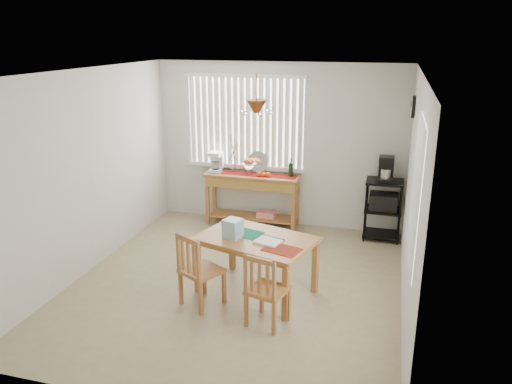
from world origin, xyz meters
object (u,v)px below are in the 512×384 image
(chair_left, at_px, (199,271))
(sideboard, at_px, (253,187))
(cart_items, at_px, (386,169))
(chair_right, at_px, (266,290))
(wire_cart, at_px, (383,204))
(dining_table, at_px, (256,244))

(chair_left, bearing_deg, sideboard, 92.43)
(cart_items, height_order, chair_right, cart_items)
(wire_cart, bearing_deg, dining_table, -123.42)
(sideboard, height_order, chair_right, sideboard)
(dining_table, bearing_deg, chair_right, -66.58)
(sideboard, bearing_deg, chair_right, -71.43)
(wire_cart, relative_size, chair_right, 1.09)
(cart_items, height_order, dining_table, cart_items)
(wire_cart, xyz_separation_m, dining_table, (-1.40, -2.12, 0.07))
(cart_items, relative_size, chair_left, 0.43)
(chair_left, height_order, chair_right, chair_left)
(dining_table, bearing_deg, chair_left, -138.73)
(cart_items, xyz_separation_m, chair_left, (-1.94, -2.60, -0.66))
(wire_cart, xyz_separation_m, chair_right, (-1.10, -2.80, -0.14))
(cart_items, bearing_deg, sideboard, 179.64)
(dining_table, distance_m, chair_right, 0.77)
(wire_cart, height_order, cart_items, cart_items)
(wire_cart, relative_size, cart_items, 2.43)
(sideboard, distance_m, chair_left, 2.63)
(dining_table, xyz_separation_m, chair_left, (-0.54, -0.48, -0.19))
(wire_cart, height_order, dining_table, wire_cart)
(sideboard, distance_m, wire_cart, 2.05)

